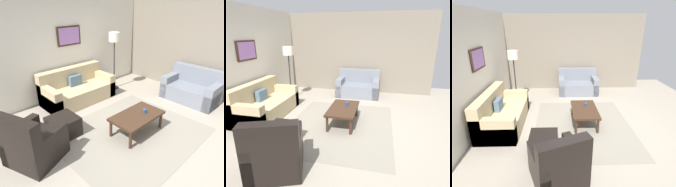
% 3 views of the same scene
% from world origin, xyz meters
% --- Properties ---
extents(ground_plane, '(8.00, 8.00, 0.00)m').
position_xyz_m(ground_plane, '(0.00, 0.00, 0.00)').
color(ground_plane, gray).
extents(rear_partition, '(6.00, 0.12, 2.80)m').
position_xyz_m(rear_partition, '(0.00, 2.60, 1.40)').
color(rear_partition, silver).
rests_on(rear_partition, ground_plane).
extents(stone_feature_panel, '(0.12, 5.20, 2.80)m').
position_xyz_m(stone_feature_panel, '(3.00, 0.00, 1.40)').
color(stone_feature_panel, slate).
rests_on(stone_feature_panel, ground_plane).
extents(area_rug, '(2.87, 2.41, 0.01)m').
position_xyz_m(area_rug, '(0.00, 0.00, 0.00)').
color(area_rug, gray).
rests_on(area_rug, ground_plane).
extents(couch_main, '(1.91, 0.93, 0.88)m').
position_xyz_m(couch_main, '(0.13, 2.09, 0.30)').
color(couch_main, tan).
rests_on(couch_main, ground_plane).
extents(couch_loveseat, '(0.88, 1.42, 0.88)m').
position_xyz_m(couch_loveseat, '(2.45, -0.12, 0.30)').
color(couch_loveseat, slate).
rests_on(couch_loveseat, ground_plane).
extents(armchair_leather, '(1.03, 1.03, 0.95)m').
position_xyz_m(armchair_leather, '(-1.79, 0.62, 0.31)').
color(armchair_leather, black).
rests_on(armchair_leather, ground_plane).
extents(ottoman, '(0.56, 0.56, 0.40)m').
position_xyz_m(ottoman, '(-1.01, 0.92, 0.20)').
color(ottoman, black).
rests_on(ottoman, ground_plane).
extents(coffee_table, '(1.10, 0.64, 0.41)m').
position_xyz_m(coffee_table, '(0.13, -0.05, 0.36)').
color(coffee_table, '#382316').
rests_on(coffee_table, ground_plane).
extents(cup, '(0.07, 0.07, 0.08)m').
position_xyz_m(cup, '(0.30, -0.11, 0.45)').
color(cup, '#1E478C').
rests_on(cup, coffee_table).
extents(lamp_standing, '(0.32, 0.32, 1.71)m').
position_xyz_m(lamp_standing, '(1.46, 1.96, 1.41)').
color(lamp_standing, black).
rests_on(lamp_standing, ground_plane).
extents(framed_artwork, '(0.70, 0.04, 0.50)m').
position_xyz_m(framed_artwork, '(0.31, 2.51, 1.67)').
color(framed_artwork, '#382316').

